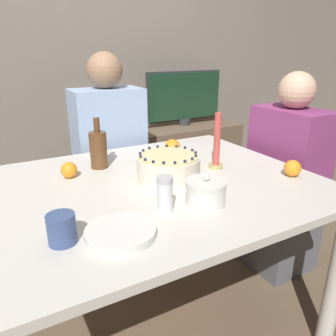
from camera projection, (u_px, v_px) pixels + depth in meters
The scene contains 17 objects.
ground_plane at pixel (152, 324), 1.56m from camera, with size 12.00×12.00×0.00m, color brown.
wall_behind at pixel (60, 39), 2.27m from camera, with size 8.00×0.05×2.60m.
dining_table at pixel (150, 206), 1.35m from camera, with size 1.35×1.05×0.73m.
cake at pixel (168, 167), 1.34m from camera, with size 0.26×0.26×0.12m.
sugar_bowl at pixel (206, 192), 1.13m from camera, with size 0.14×0.14×0.11m.
sugar_shaker at pixel (165, 195), 1.06m from camera, with size 0.05×0.05×0.13m.
plate_stack at pixel (121, 233), 0.93m from camera, with size 0.21×0.21×0.02m.
candle at pixel (217, 147), 1.45m from camera, with size 0.06×0.06×0.25m.
bottle at pixel (98, 149), 1.46m from camera, with size 0.08×0.08×0.23m.
cup at pixel (62, 229), 0.89m from camera, with size 0.08×0.08×0.09m.
orange_fruit_0 at pixel (172, 147), 1.66m from camera, with size 0.08×0.08×0.08m.
orange_fruit_1 at pixel (69, 170), 1.36m from camera, with size 0.07×0.07×0.07m.
orange_fruit_2 at pixel (292, 168), 1.37m from camera, with size 0.07×0.07×0.07m.
person_man_blue_shirt at pixel (111, 170), 2.01m from camera, with size 0.40×0.34×1.23m.
person_woman_floral at pixel (284, 190), 1.85m from camera, with size 0.34×0.40×1.13m.
side_cabinet at pixel (183, 163), 2.76m from camera, with size 0.84×0.47×0.66m.
tv_monitor at pixel (184, 97), 2.57m from camera, with size 0.66×0.10×0.42m.
Camera 1 is at (-0.52, -1.10, 1.23)m, focal length 35.00 mm.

